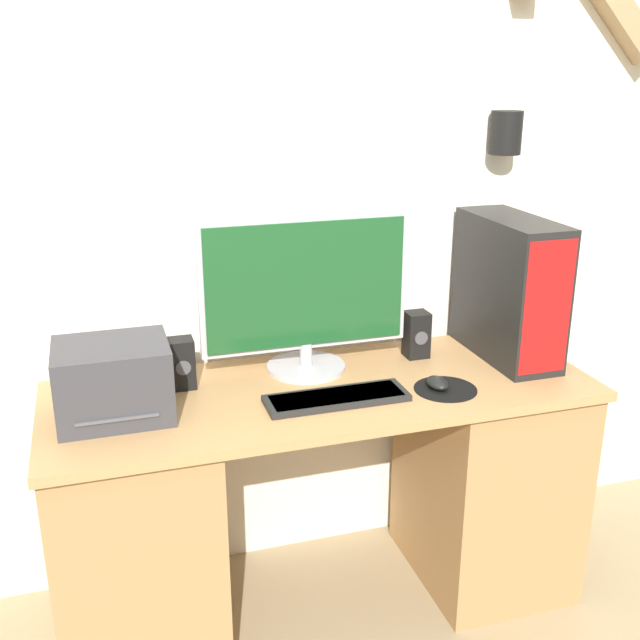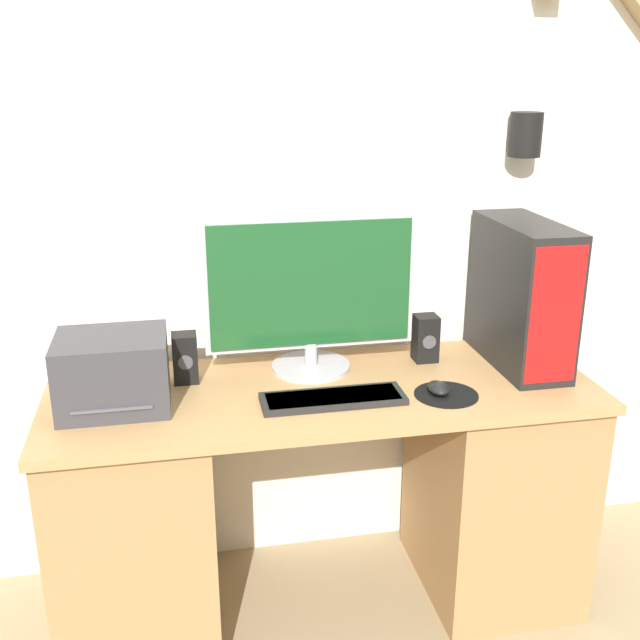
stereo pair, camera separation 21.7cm
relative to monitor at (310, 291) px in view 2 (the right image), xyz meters
The scene contains 10 objects.
wall_back 0.39m from the monitor, 86.45° to the left, with size 6.40×0.16×2.70m.
desk 0.65m from the monitor, 86.07° to the right, with size 1.64×0.59×0.77m.
monitor is the anchor object (origin of this frame).
keyboard 0.36m from the monitor, 86.16° to the right, with size 0.41×0.13×0.02m.
mousepad 0.52m from the monitor, 38.32° to the right, with size 0.19×0.19×0.00m.
mouse 0.49m from the monitor, 39.06° to the right, with size 0.06×0.09×0.03m.
computer_tower 0.67m from the monitor, ahead, with size 0.18×0.44×0.46m.
printer 0.63m from the monitor, 164.51° to the right, with size 0.30×0.25×0.21m.
speaker_left 0.43m from the monitor, behind, with size 0.07×0.08×0.15m.
speaker_right 0.42m from the monitor, ahead, with size 0.07×0.08×0.15m.
Camera 2 is at (-0.41, -1.72, 1.70)m, focal length 42.00 mm.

